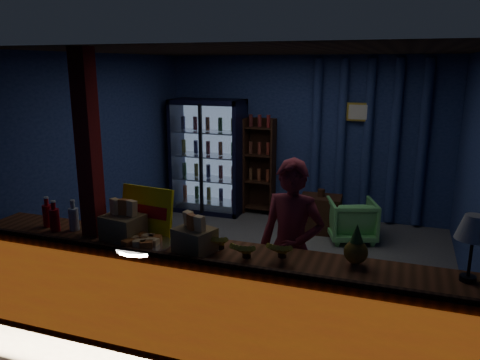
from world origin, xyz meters
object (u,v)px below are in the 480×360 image
at_px(pastry_tray, 144,243).
at_px(green_chair, 352,220).
at_px(shopkeeper, 291,249).
at_px(table_lamp, 474,230).

bearing_deg(pastry_tray, green_chair, 66.90).
xyz_separation_m(shopkeeper, green_chair, (0.27, 2.61, -0.53)).
relative_size(green_chair, table_lamp, 1.33).
relative_size(shopkeeper, table_lamp, 3.36).
height_order(shopkeeper, pastry_tray, shopkeeper).
bearing_deg(table_lamp, pastry_tray, -175.29).
distance_m(shopkeeper, pastry_tray, 1.32).
distance_m(pastry_tray, table_lamp, 2.56).
bearing_deg(green_chair, table_lamp, 91.07).
bearing_deg(table_lamp, green_chair, 110.25).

